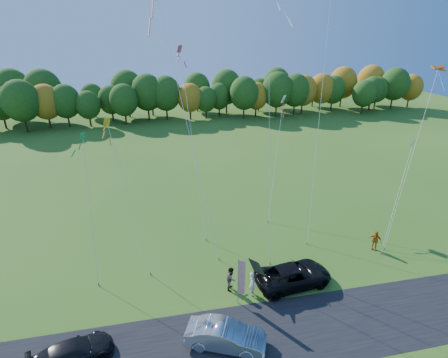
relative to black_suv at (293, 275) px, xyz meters
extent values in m
plane|color=#2D5E18|center=(-4.34, -0.42, -0.84)|extent=(160.00, 160.00, 0.00)
cube|color=black|center=(-4.34, -4.42, -0.83)|extent=(90.00, 6.00, 0.01)
imported|color=black|center=(0.00, 0.00, 0.00)|extent=(6.31, 3.47, 1.67)
imported|color=#BABBC0|center=(-6.36, -4.60, -0.01)|extent=(5.31, 3.57, 1.65)
imported|color=black|center=(-15.55, -3.85, -0.15)|extent=(5.11, 3.34, 1.38)
imported|color=silver|center=(-3.44, -0.45, 0.14)|extent=(0.59, 0.79, 1.96)
imported|color=gray|center=(-4.83, 0.50, 0.12)|extent=(1.00, 1.12, 1.91)
imported|color=#C76B12|center=(8.99, 2.92, 0.10)|extent=(1.12, 1.09, 1.88)
cylinder|color=#999999|center=(-4.71, -1.11, 1.09)|extent=(0.06, 0.06, 3.85)
cube|color=red|center=(-4.49, -1.21, 1.47)|extent=(0.45, 0.23, 2.89)
cube|color=navy|center=(-4.49, -1.18, 2.54)|extent=(0.45, 0.22, 0.75)
cylinder|color=#4C3F33|center=(-5.07, 4.25, -0.74)|extent=(0.08, 0.08, 0.20)
cylinder|color=#4C3F33|center=(3.42, 4.87, -0.74)|extent=(0.08, 0.08, 0.20)
cylinder|color=#4C3F33|center=(-0.94, 2.68, -0.74)|extent=(0.08, 0.08, 0.20)
cylinder|color=#4C3F33|center=(9.89, 2.63, -0.74)|extent=(0.08, 0.08, 0.20)
cube|color=#D05617|center=(17.53, 9.64, 14.08)|extent=(3.17, 1.10, 1.21)
cylinder|color=#4C3F33|center=(-10.90, 3.39, -0.74)|extent=(0.08, 0.08, 0.20)
cube|color=gold|center=(-13.30, 8.15, 10.77)|extent=(1.27, 1.27, 1.51)
cylinder|color=#4C3F33|center=(-14.89, 2.91, -0.74)|extent=(0.08, 0.08, 0.20)
cube|color=#189152|center=(-15.19, 7.74, 9.88)|extent=(0.87, 0.87, 1.02)
cylinder|color=#4C3F33|center=(1.11, 9.42, -0.74)|extent=(0.08, 0.08, 0.20)
cube|color=silver|center=(4.47, 15.92, 10.51)|extent=(1.39, 1.39, 1.65)
cylinder|color=#4C3F33|center=(-5.67, 7.39, -0.74)|extent=(0.08, 0.08, 0.20)
cube|color=#D24656|center=(-6.83, 13.14, 15.91)|extent=(1.11, 1.11, 1.31)
cylinder|color=#4C3F33|center=(9.17, 2.07, -0.74)|extent=(0.08, 0.08, 0.20)
cube|color=#0C28B3|center=(14.57, 7.36, 7.50)|extent=(1.10, 1.10, 1.30)
camera|label=1|loc=(-9.76, -20.33, 17.60)|focal=28.00mm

